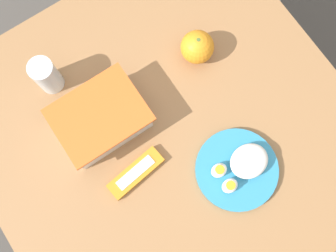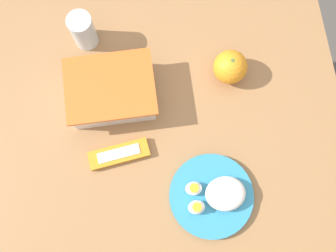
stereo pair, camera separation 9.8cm
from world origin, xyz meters
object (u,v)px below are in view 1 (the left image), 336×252
at_px(food_container, 101,119).
at_px(rice_plate, 239,168).
at_px(drinking_glass, 46,76).
at_px(candy_bar, 136,173).
at_px(orange_fruit, 197,47).

distance_m(food_container, rice_plate, 0.36).
bearing_deg(drinking_glass, rice_plate, -59.12).
relative_size(rice_plate, candy_bar, 1.32).
height_order(food_container, rice_plate, food_container).
xyz_separation_m(orange_fruit, candy_bar, (-0.31, -0.18, -0.03)).
bearing_deg(orange_fruit, drinking_glass, 158.44).
height_order(food_container, drinking_glass, drinking_glass).
height_order(orange_fruit, candy_bar, orange_fruit).
xyz_separation_m(orange_fruit, rice_plate, (-0.09, -0.31, -0.03)).
bearing_deg(drinking_glass, food_container, -71.62).
bearing_deg(rice_plate, orange_fruit, 74.12).
distance_m(food_container, candy_bar, 0.16).
bearing_deg(candy_bar, food_container, 89.30).
distance_m(orange_fruit, rice_plate, 0.33).
distance_m(orange_fruit, drinking_glass, 0.39).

